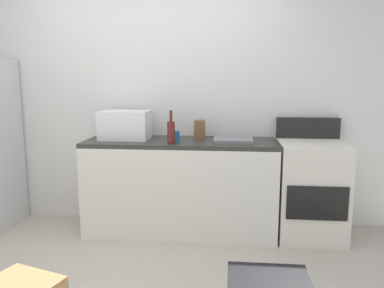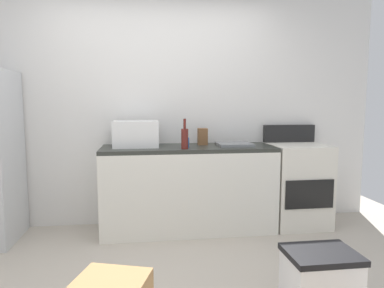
{
  "view_description": "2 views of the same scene",
  "coord_description": "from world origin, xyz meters",
  "px_view_note": "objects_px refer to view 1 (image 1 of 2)",
  "views": [
    {
      "loc": [
        0.76,
        -2.37,
        1.48
      ],
      "look_at": [
        0.46,
        0.7,
        0.95
      ],
      "focal_mm": 36.16,
      "sensor_mm": 36.0,
      "label": 1
    },
    {
      "loc": [
        -0.15,
        -2.41,
        1.35
      ],
      "look_at": [
        0.26,
        0.63,
        0.99
      ],
      "focal_mm": 32.65,
      "sensor_mm": 36.0,
      "label": 2
    }
  ],
  "objects_px": {
    "coffee_mug": "(175,136)",
    "wine_bottle": "(171,132)",
    "knife_block": "(200,129)",
    "stove_oven": "(310,188)",
    "microwave": "(125,125)"
  },
  "relations": [
    {
      "from": "stove_oven",
      "to": "knife_block",
      "type": "xyz_separation_m",
      "value": [
        -1.05,
        0.11,
        0.52
      ]
    },
    {
      "from": "stove_oven",
      "to": "microwave",
      "type": "bearing_deg",
      "value": 178.75
    },
    {
      "from": "coffee_mug",
      "to": "wine_bottle",
      "type": "bearing_deg",
      "value": -99.51
    },
    {
      "from": "coffee_mug",
      "to": "knife_block",
      "type": "relative_size",
      "value": 0.56
    },
    {
      "from": "stove_oven",
      "to": "wine_bottle",
      "type": "height_order",
      "value": "wine_bottle"
    },
    {
      "from": "knife_block",
      "to": "wine_bottle",
      "type": "bearing_deg",
      "value": -126.28
    },
    {
      "from": "microwave",
      "to": "knife_block",
      "type": "xyz_separation_m",
      "value": [
        0.71,
        0.07,
        -0.05
      ]
    },
    {
      "from": "stove_oven",
      "to": "microwave",
      "type": "distance_m",
      "value": 1.85
    },
    {
      "from": "wine_bottle",
      "to": "microwave",
      "type": "bearing_deg",
      "value": 153.26
    },
    {
      "from": "coffee_mug",
      "to": "knife_block",
      "type": "distance_m",
      "value": 0.29
    },
    {
      "from": "stove_oven",
      "to": "microwave",
      "type": "xyz_separation_m",
      "value": [
        -1.76,
        0.04,
        0.57
      ]
    },
    {
      "from": "stove_oven",
      "to": "wine_bottle",
      "type": "relative_size",
      "value": 3.67
    },
    {
      "from": "stove_oven",
      "to": "knife_block",
      "type": "relative_size",
      "value": 6.11
    },
    {
      "from": "coffee_mug",
      "to": "knife_block",
      "type": "xyz_separation_m",
      "value": [
        0.21,
        0.19,
        0.04
      ]
    },
    {
      "from": "stove_oven",
      "to": "coffee_mug",
      "type": "distance_m",
      "value": 1.35
    }
  ]
}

